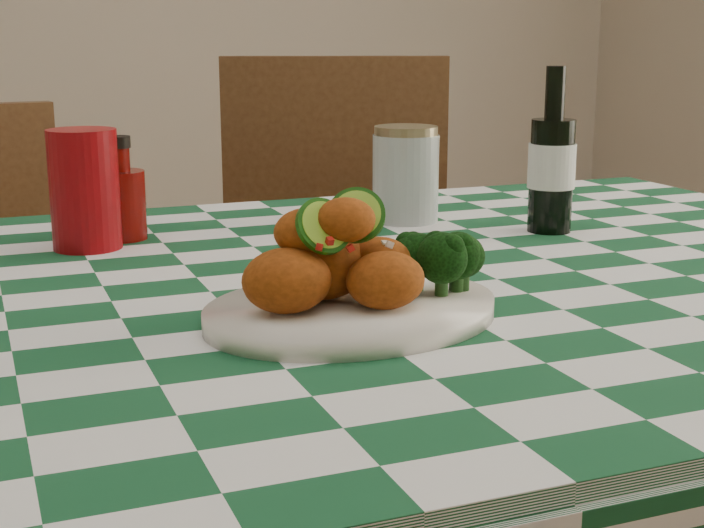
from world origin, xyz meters
name	(u,v)px	position (x,y,z in m)	size (l,w,h in m)	color
plate	(352,311)	(0.00, -0.15, 0.80)	(0.29, 0.23, 0.02)	white
fried_chicken_pile	(342,252)	(-0.01, -0.15, 0.85)	(0.16, 0.11, 0.10)	#A4420F
broccoli_side	(437,258)	(0.09, -0.14, 0.84)	(0.09, 0.09, 0.06)	black
red_tumbler	(85,189)	(-0.20, 0.26, 0.86)	(0.09, 0.09, 0.15)	maroon
ketchup_bottle	(120,188)	(-0.15, 0.30, 0.85)	(0.06, 0.06, 0.14)	#650805
mason_jar	(406,174)	(0.25, 0.28, 0.85)	(0.09, 0.09, 0.14)	#B2BCBA
beer_bottle	(552,150)	(0.40, 0.14, 0.90)	(0.06, 0.06, 0.22)	black
wooden_chair_right	(337,326)	(0.30, 0.70, 0.50)	(0.46, 0.48, 1.00)	#472814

